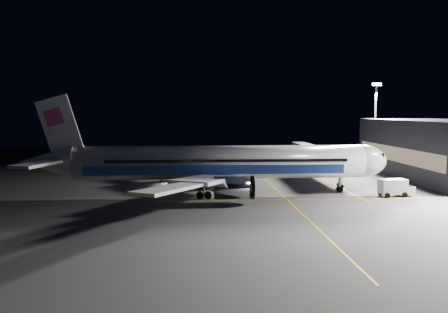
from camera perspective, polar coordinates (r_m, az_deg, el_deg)
ground at (r=73.92m, az=-0.39°, el=-4.84°), size 200.00×200.00×0.00m
guide_line_main at (r=75.21m, az=7.26°, el=-4.69°), size 0.25×80.00×0.01m
guide_line_cross at (r=68.05m, az=-0.07°, el=-5.78°), size 70.00×0.25×0.01m
guide_line_side at (r=87.76m, az=13.69°, el=-3.28°), size 0.25×40.00×0.01m
airliner at (r=73.07m, az=-1.24°, el=-0.87°), size 61.48×54.22×16.64m
terminal at (r=100.50m, az=26.20°, el=0.87°), size 18.12×40.00×12.00m
jet_bridge at (r=94.81m, az=12.28°, el=0.22°), size 3.60×34.40×6.30m
floodlight_mast_north at (r=113.59m, az=19.15°, el=4.90°), size 2.40×0.68×20.70m
service_truck at (r=76.40m, az=21.51°, el=-3.75°), size 5.72×2.81×2.84m
baggage_tug at (r=86.66m, az=-7.39°, el=-2.73°), size 2.80×2.44×1.77m
safety_cone_a at (r=85.25m, az=-0.66°, el=-3.16°), size 0.43×0.43×0.64m
safety_cone_b at (r=88.16m, az=2.92°, el=-2.88°), size 0.40×0.40×0.61m
safety_cone_c at (r=81.32m, az=0.08°, el=-3.62°), size 0.41×0.41×0.61m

